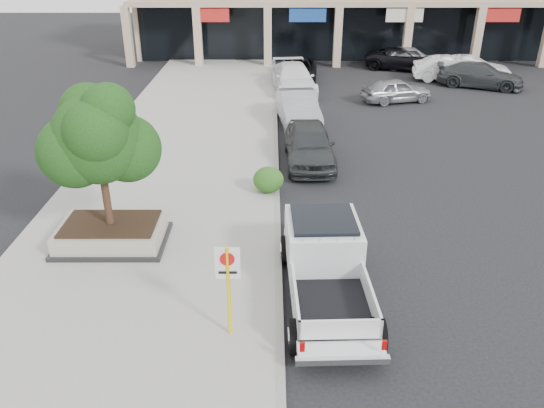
{
  "coord_description": "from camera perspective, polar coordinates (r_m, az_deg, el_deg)",
  "views": [
    {
      "loc": [
        -1.73,
        -12.14,
        8.25
      ],
      "look_at": [
        -1.72,
        1.5,
        1.47
      ],
      "focal_mm": 35.0,
      "sensor_mm": 36.0,
      "label": 1
    }
  ],
  "objects": [
    {
      "name": "lot_car_e",
      "position": [
        40.48,
        14.63,
        15.01
      ],
      "size": [
        4.79,
        2.08,
        1.61
      ],
      "primitive_type": "imported",
      "rotation": [
        0.0,
        0.0,
        1.53
      ],
      "color": "#95989C",
      "rests_on": "ground"
    },
    {
      "name": "lot_car_f",
      "position": [
        37.55,
        20.62,
        13.38
      ],
      "size": [
        5.18,
        2.75,
        1.62
      ],
      "primitive_type": "imported",
      "rotation": [
        0.0,
        0.0,
        1.35
      ],
      "color": "silver",
      "rests_on": "ground"
    },
    {
      "name": "lot_car_c",
      "position": [
        36.43,
        21.5,
        12.78
      ],
      "size": [
        5.61,
        4.01,
        1.51
      ],
      "primitive_type": "imported",
      "rotation": [
        0.0,
        0.0,
        1.16
      ],
      "color": "#313436",
      "rests_on": "ground"
    },
    {
      "name": "curb_car_d",
      "position": [
        35.74,
        2.81,
        14.24
      ],
      "size": [
        2.85,
        5.39,
        1.44
      ],
      "primitive_type": "imported",
      "rotation": [
        0.0,
        0.0,
        -0.09
      ],
      "color": "black",
      "rests_on": "ground"
    },
    {
      "name": "curb_car_c",
      "position": [
        32.8,
        2.34,
        13.31
      ],
      "size": [
        2.87,
        5.86,
        1.64
      ],
      "primitive_type": "imported",
      "rotation": [
        0.0,
        0.0,
        0.1
      ],
      "color": "white",
      "rests_on": "ground"
    },
    {
      "name": "planter",
      "position": [
        16.45,
        -16.83,
        -3.02
      ],
      "size": [
        3.2,
        2.2,
        0.68
      ],
      "color": "black",
      "rests_on": "sidewalk"
    },
    {
      "name": "lot_car_b",
      "position": [
        37.46,
        18.64,
        13.59
      ],
      "size": [
        4.93,
        2.36,
        1.56
      ],
      "primitive_type": "imported",
      "rotation": [
        0.0,
        0.0,
        1.42
      ],
      "color": "white",
      "rests_on": "ground"
    },
    {
      "name": "no_parking_sign",
      "position": [
        11.7,
        -4.73,
        -8.09
      ],
      "size": [
        0.55,
        0.09,
        2.3
      ],
      "color": "yellow",
      "rests_on": "sidewalk"
    },
    {
      "name": "curb",
      "position": [
        19.9,
        0.48,
        2.17
      ],
      "size": [
        0.2,
        52.0,
        0.15
      ],
      "primitive_type": "cube",
      "color": "gray",
      "rests_on": "ground"
    },
    {
      "name": "sidewalk",
      "position": [
        20.25,
        -10.77,
        2.13
      ],
      "size": [
        8.0,
        52.0,
        0.15
      ],
      "primitive_type": "cube",
      "color": "gray",
      "rests_on": "ground"
    },
    {
      "name": "ground",
      "position": [
        14.78,
        6.76,
        -7.7
      ],
      "size": [
        120.0,
        120.0,
        0.0
      ],
      "primitive_type": "plane",
      "color": "black",
      "rests_on": "ground"
    },
    {
      "name": "hedge",
      "position": [
        18.91,
        -0.39,
        2.63
      ],
      "size": [
        1.1,
        0.99,
        0.93
      ],
      "primitive_type": "ellipsoid",
      "color": "#214D16",
      "rests_on": "sidewalk"
    },
    {
      "name": "planter_tree",
      "position": [
        15.38,
        -17.63,
        6.84
      ],
      "size": [
        2.9,
        2.55,
        4.0
      ],
      "color": "#311E13",
      "rests_on": "planter"
    },
    {
      "name": "lot_car_a",
      "position": [
        31.51,
        13.25,
        11.82
      ],
      "size": [
        4.21,
        2.57,
        1.34
      ],
      "primitive_type": "imported",
      "rotation": [
        0.0,
        0.0,
        1.84
      ],
      "color": "#94979C",
      "rests_on": "ground"
    },
    {
      "name": "curb_car_a",
      "position": [
        21.82,
        4.03,
        6.44
      ],
      "size": [
        2.03,
        4.81,
        1.63
      ],
      "primitive_type": "imported",
      "rotation": [
        0.0,
        0.0,
        0.02
      ],
      "color": "#2C2F31",
      "rests_on": "ground"
    },
    {
      "name": "curb_car_b",
      "position": [
        26.61,
        2.82,
        10.19
      ],
      "size": [
        2.24,
        5.14,
        1.64
      ],
      "primitive_type": "imported",
      "rotation": [
        0.0,
        0.0,
        0.1
      ],
      "color": "#929399",
      "rests_on": "ground"
    },
    {
      "name": "lot_car_d",
      "position": [
        40.16,
        13.99,
        14.91
      ],
      "size": [
        5.85,
        4.07,
        1.48
      ],
      "primitive_type": "imported",
      "rotation": [
        0.0,
        0.0,
        1.24
      ],
      "color": "black",
      "rests_on": "ground"
    },
    {
      "name": "pickup_truck",
      "position": [
        13.4,
        5.93,
        -6.99
      ],
      "size": [
        2.29,
        5.77,
        1.8
      ],
      "primitive_type": null,
      "rotation": [
        0.0,
        0.0,
        0.03
      ],
      "color": "silver",
      "rests_on": "ground"
    }
  ]
}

